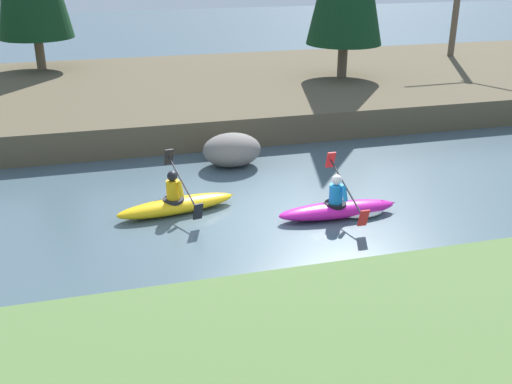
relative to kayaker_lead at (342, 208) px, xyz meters
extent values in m
plane|color=#425660|center=(-1.81, 0.60, -0.20)|extent=(90.00, 90.00, 0.00)
cube|color=brown|center=(-1.81, 10.74, 0.25)|extent=(44.00, 11.16, 0.89)
cylinder|color=brown|center=(-7.05, 14.52, 1.31)|extent=(0.36, 0.36, 1.24)
cylinder|color=brown|center=(4.08, 9.95, 1.31)|extent=(0.36, 0.36, 1.25)
ellipsoid|color=#C61999|center=(-0.12, 0.00, -0.03)|extent=(2.70, 0.61, 0.34)
cone|color=#C61999|center=(1.12, 0.00, -0.01)|extent=(0.35, 0.20, 0.20)
cylinder|color=black|center=(-0.17, 0.00, 0.12)|extent=(0.48, 0.48, 0.08)
cylinder|color=#1984CC|center=(-0.17, 0.00, 0.37)|extent=(0.30, 0.30, 0.42)
sphere|color=white|center=(-0.17, 0.00, 0.69)|extent=(0.23, 0.23, 0.23)
cylinder|color=#1984CC|center=(-0.07, 0.24, 0.45)|extent=(0.09, 0.23, 0.35)
cylinder|color=#1984CC|center=(-0.07, -0.24, 0.45)|extent=(0.09, 0.23, 0.35)
cylinder|color=black|center=(0.06, 0.00, 0.49)|extent=(0.04, 1.91, 0.65)
cube|color=red|center=(0.06, 0.95, 0.80)|extent=(0.20, 0.16, 0.41)
cube|color=red|center=(0.07, -0.95, 0.18)|extent=(0.20, 0.16, 0.41)
ellipsoid|color=white|center=(0.43, 0.00, -0.11)|extent=(1.10, 0.70, 0.18)
ellipsoid|color=yellow|center=(-3.52, 1.16, -0.03)|extent=(2.76, 1.08, 0.34)
cone|color=yellow|center=(-2.30, 1.38, -0.01)|extent=(0.38, 0.26, 0.20)
cylinder|color=black|center=(-3.57, 1.15, 0.12)|extent=(0.56, 0.56, 0.08)
cylinder|color=yellow|center=(-3.57, 1.15, 0.37)|extent=(0.35, 0.35, 0.42)
sphere|color=black|center=(-3.57, 1.15, 0.69)|extent=(0.27, 0.27, 0.23)
cylinder|color=yellow|center=(-3.52, 1.41, 0.45)|extent=(0.13, 0.24, 0.35)
cylinder|color=yellow|center=(-3.43, 0.93, 0.45)|extent=(0.13, 0.24, 0.35)
cylinder|color=black|center=(-3.35, 1.19, 0.49)|extent=(0.38, 1.89, 0.65)
cube|color=black|center=(-3.52, 2.13, 0.80)|extent=(0.23, 0.19, 0.41)
cube|color=black|center=(-3.17, 0.26, 0.18)|extent=(0.23, 0.19, 0.41)
ellipsoid|color=slate|center=(-1.62, 3.85, 0.25)|extent=(1.58, 1.24, 0.90)
camera|label=1|loc=(-4.97, -11.16, 5.43)|focal=42.00mm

